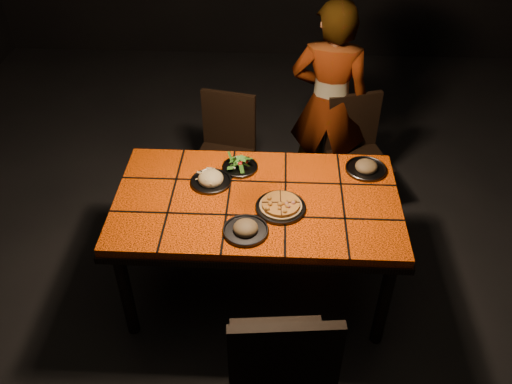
{
  "coord_description": "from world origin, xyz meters",
  "views": [
    {
      "loc": [
        0.11,
        -2.33,
        2.7
      ],
      "look_at": [
        -0.0,
        -0.03,
        0.82
      ],
      "focal_mm": 38.0,
      "sensor_mm": 36.0,
      "label": 1
    }
  ],
  "objects_px": {
    "chair_far_left": "(226,145)",
    "chair_far_right": "(356,146)",
    "dining_table": "(257,209)",
    "diner": "(329,104)",
    "plate_pizza": "(281,206)",
    "plate_pasta": "(211,180)",
    "chair_near": "(281,366)"
  },
  "relations": [
    {
      "from": "chair_far_left",
      "to": "chair_far_right",
      "type": "bearing_deg",
      "value": 14.02
    },
    {
      "from": "dining_table",
      "to": "chair_near",
      "type": "bearing_deg",
      "value": -80.99
    },
    {
      "from": "plate_pasta",
      "to": "chair_far_right",
      "type": "bearing_deg",
      "value": 40.02
    },
    {
      "from": "dining_table",
      "to": "diner",
      "type": "distance_m",
      "value": 1.14
    },
    {
      "from": "dining_table",
      "to": "plate_pasta",
      "type": "distance_m",
      "value": 0.32
    },
    {
      "from": "chair_near",
      "to": "chair_far_left",
      "type": "xyz_separation_m",
      "value": [
        -0.42,
        1.84,
        -0.08
      ]
    },
    {
      "from": "chair_far_left",
      "to": "chair_far_right",
      "type": "xyz_separation_m",
      "value": [
        0.93,
        0.03,
        -0.0
      ]
    },
    {
      "from": "chair_far_right",
      "to": "diner",
      "type": "xyz_separation_m",
      "value": [
        -0.21,
        0.12,
        0.27
      ]
    },
    {
      "from": "diner",
      "to": "plate_pizza",
      "type": "xyz_separation_m",
      "value": [
        -0.33,
        -1.13,
        0.01
      ]
    },
    {
      "from": "chair_far_right",
      "to": "plate_pasta",
      "type": "distance_m",
      "value": 1.26
    },
    {
      "from": "plate_pizza",
      "to": "diner",
      "type": "bearing_deg",
      "value": 73.73
    },
    {
      "from": "chair_near",
      "to": "chair_far_right",
      "type": "relative_size",
      "value": 1.17
    },
    {
      "from": "plate_pizza",
      "to": "plate_pasta",
      "type": "bearing_deg",
      "value": 152.63
    },
    {
      "from": "chair_far_left",
      "to": "chair_far_right",
      "type": "distance_m",
      "value": 0.93
    },
    {
      "from": "diner",
      "to": "plate_pasta",
      "type": "xyz_separation_m",
      "value": [
        -0.74,
        -0.92,
        0.01
      ]
    },
    {
      "from": "dining_table",
      "to": "chair_far_right",
      "type": "relative_size",
      "value": 1.88
    },
    {
      "from": "chair_far_left",
      "to": "diner",
      "type": "distance_m",
      "value": 0.79
    },
    {
      "from": "dining_table",
      "to": "plate_pizza",
      "type": "relative_size",
      "value": 5.79
    },
    {
      "from": "diner",
      "to": "dining_table",
      "type": "bearing_deg",
      "value": 75.31
    },
    {
      "from": "diner",
      "to": "plate_pizza",
      "type": "distance_m",
      "value": 1.17
    },
    {
      "from": "chair_far_right",
      "to": "plate_pizza",
      "type": "xyz_separation_m",
      "value": [
        -0.53,
        -1.0,
        0.27
      ]
    },
    {
      "from": "chair_near",
      "to": "diner",
      "type": "height_order",
      "value": "diner"
    },
    {
      "from": "plate_pizza",
      "to": "chair_far_left",
      "type": "bearing_deg",
      "value": 112.36
    },
    {
      "from": "chair_near",
      "to": "plate_pizza",
      "type": "xyz_separation_m",
      "value": [
        -0.02,
        0.87,
        0.19
      ]
    },
    {
      "from": "diner",
      "to": "plate_pasta",
      "type": "height_order",
      "value": "diner"
    },
    {
      "from": "chair_far_left",
      "to": "plate_pasta",
      "type": "height_order",
      "value": "chair_far_left"
    },
    {
      "from": "dining_table",
      "to": "chair_far_left",
      "type": "relative_size",
      "value": 1.87
    },
    {
      "from": "plate_pizza",
      "to": "plate_pasta",
      "type": "height_order",
      "value": "plate_pasta"
    },
    {
      "from": "chair_far_left",
      "to": "plate_pizza",
      "type": "relative_size",
      "value": 3.1
    },
    {
      "from": "chair_far_right",
      "to": "diner",
      "type": "distance_m",
      "value": 0.36
    },
    {
      "from": "diner",
      "to": "plate_pizza",
      "type": "relative_size",
      "value": 5.45
    },
    {
      "from": "dining_table",
      "to": "diner",
      "type": "relative_size",
      "value": 1.06
    }
  ]
}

